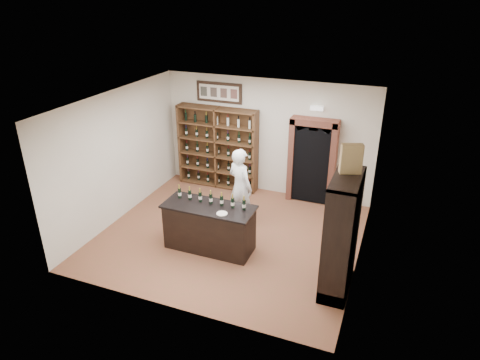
% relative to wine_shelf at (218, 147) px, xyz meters
% --- Properties ---
extents(floor, '(5.50, 5.50, 0.00)m').
position_rel_wine_shelf_xyz_m(floor, '(1.30, -2.33, -1.10)').
color(floor, brown).
rests_on(floor, ground).
extents(ceiling, '(5.50, 5.50, 0.00)m').
position_rel_wine_shelf_xyz_m(ceiling, '(1.30, -2.33, 1.90)').
color(ceiling, white).
rests_on(ceiling, wall_back).
extents(wall_back, '(5.50, 0.04, 3.00)m').
position_rel_wine_shelf_xyz_m(wall_back, '(1.30, 0.17, 0.40)').
color(wall_back, silver).
rests_on(wall_back, ground).
extents(wall_left, '(0.04, 5.00, 3.00)m').
position_rel_wine_shelf_xyz_m(wall_left, '(-1.45, -2.33, 0.40)').
color(wall_left, silver).
rests_on(wall_left, ground).
extents(wall_right, '(0.04, 5.00, 3.00)m').
position_rel_wine_shelf_xyz_m(wall_right, '(4.05, -2.33, 0.40)').
color(wall_right, silver).
rests_on(wall_right, ground).
extents(wine_shelf, '(2.20, 0.38, 2.20)m').
position_rel_wine_shelf_xyz_m(wine_shelf, '(0.00, 0.00, 0.00)').
color(wine_shelf, '#54351D').
rests_on(wine_shelf, ground).
extents(framed_picture, '(1.25, 0.04, 0.52)m').
position_rel_wine_shelf_xyz_m(framed_picture, '(0.00, 0.14, 1.45)').
color(framed_picture, black).
rests_on(framed_picture, wall_back).
extents(arched_doorway, '(1.17, 0.35, 2.17)m').
position_rel_wine_shelf_xyz_m(arched_doorway, '(2.55, -0.00, 0.04)').
color(arched_doorway, black).
rests_on(arched_doorway, ground).
extents(emergency_light, '(0.30, 0.10, 0.10)m').
position_rel_wine_shelf_xyz_m(emergency_light, '(2.55, 0.09, 1.30)').
color(emergency_light, white).
rests_on(emergency_light, wall_back).
extents(tasting_counter, '(1.88, 0.78, 1.00)m').
position_rel_wine_shelf_xyz_m(tasting_counter, '(1.10, -2.93, -0.61)').
color(tasting_counter, black).
rests_on(tasting_counter, ground).
extents(counter_bottle_0, '(0.07, 0.07, 0.30)m').
position_rel_wine_shelf_xyz_m(counter_bottle_0, '(0.38, -2.82, 0.01)').
color(counter_bottle_0, black).
rests_on(counter_bottle_0, tasting_counter).
extents(counter_bottle_1, '(0.07, 0.07, 0.30)m').
position_rel_wine_shelf_xyz_m(counter_bottle_1, '(0.62, -2.82, 0.01)').
color(counter_bottle_1, black).
rests_on(counter_bottle_1, tasting_counter).
extents(counter_bottle_2, '(0.07, 0.07, 0.30)m').
position_rel_wine_shelf_xyz_m(counter_bottle_2, '(0.86, -2.82, 0.01)').
color(counter_bottle_2, black).
rests_on(counter_bottle_2, tasting_counter).
extents(counter_bottle_3, '(0.07, 0.07, 0.30)m').
position_rel_wine_shelf_xyz_m(counter_bottle_3, '(1.10, -2.82, 0.01)').
color(counter_bottle_3, black).
rests_on(counter_bottle_3, tasting_counter).
extents(counter_bottle_4, '(0.07, 0.07, 0.30)m').
position_rel_wine_shelf_xyz_m(counter_bottle_4, '(1.34, -2.82, 0.01)').
color(counter_bottle_4, black).
rests_on(counter_bottle_4, tasting_counter).
extents(counter_bottle_5, '(0.07, 0.07, 0.30)m').
position_rel_wine_shelf_xyz_m(counter_bottle_5, '(1.58, -2.82, 0.01)').
color(counter_bottle_5, black).
rests_on(counter_bottle_5, tasting_counter).
extents(counter_bottle_6, '(0.07, 0.07, 0.30)m').
position_rel_wine_shelf_xyz_m(counter_bottle_6, '(1.82, -2.82, 0.01)').
color(counter_bottle_6, black).
rests_on(counter_bottle_6, tasting_counter).
extents(side_cabinet, '(0.48, 1.20, 2.20)m').
position_rel_wine_shelf_xyz_m(side_cabinet, '(3.82, -3.23, -0.35)').
color(side_cabinet, black).
rests_on(side_cabinet, ground).
extents(shopkeeper, '(0.79, 0.68, 1.83)m').
position_rel_wine_shelf_xyz_m(shopkeeper, '(1.31, -1.72, -0.19)').
color(shopkeeper, white).
rests_on(shopkeeper, ground).
extents(plate, '(0.22, 0.22, 0.02)m').
position_rel_wine_shelf_xyz_m(plate, '(1.48, -3.14, -0.09)').
color(plate, silver).
rests_on(plate, tasting_counter).
extents(wine_crate, '(0.39, 0.26, 0.50)m').
position_rel_wine_shelf_xyz_m(wine_crate, '(3.79, -3.03, 1.35)').
color(wine_crate, tan).
rests_on(wine_crate, side_cabinet).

